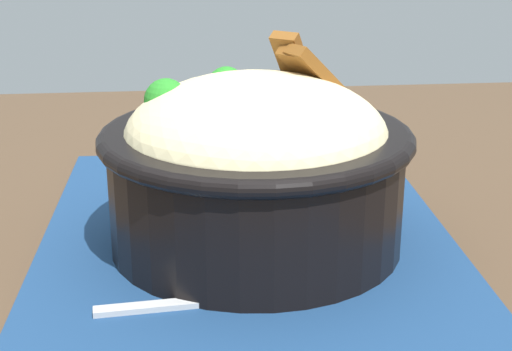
{
  "coord_description": "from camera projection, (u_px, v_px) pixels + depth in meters",
  "views": [
    {
      "loc": [
        0.48,
        -0.02,
        0.96
      ],
      "look_at": [
        -0.02,
        0.03,
        0.78
      ],
      "focal_mm": 54.27,
      "sensor_mm": 36.0,
      "label": 1
    }
  ],
  "objects": [
    {
      "name": "bowl",
      "position": [
        256.0,
        162.0,
        0.52
      ],
      "size": [
        0.21,
        0.21,
        0.14
      ],
      "color": "black",
      "rests_on": "placemat"
    },
    {
      "name": "placemat",
      "position": [
        249.0,
        251.0,
        0.53
      ],
      "size": [
        0.45,
        0.3,
        0.0
      ],
      "primitive_type": "cube",
      "rotation": [
        0.0,
        0.0,
        -0.02
      ],
      "color": "navy",
      "rests_on": "table"
    },
    {
      "name": "table",
      "position": [
        210.0,
        344.0,
        0.55
      ],
      "size": [
        1.01,
        0.99,
        0.73
      ],
      "color": "#4C3826",
      "rests_on": "ground_plane"
    },
    {
      "name": "fork",
      "position": [
        219.0,
        300.0,
        0.46
      ],
      "size": [
        0.03,
        0.13,
        0.0
      ],
      "color": "silver",
      "rests_on": "placemat"
    }
  ]
}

